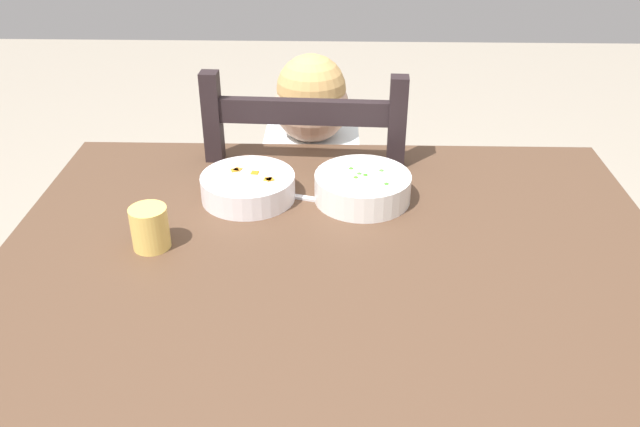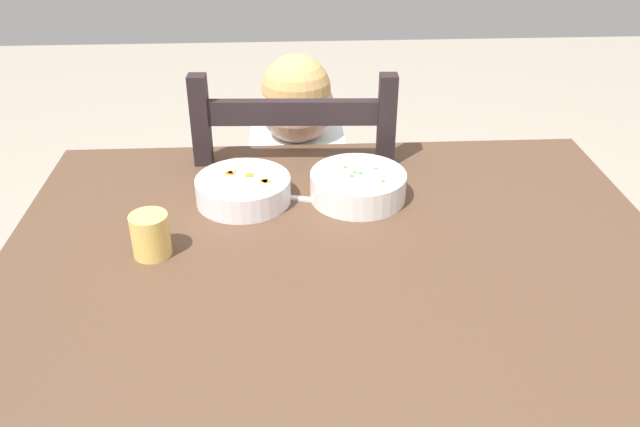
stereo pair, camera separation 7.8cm
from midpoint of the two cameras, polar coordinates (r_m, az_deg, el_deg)
dining_table at (r=1.17m, az=-0.35°, el=-8.72°), size 1.13×0.90×0.77m
dining_chair at (r=1.69m, az=-3.18°, el=-3.25°), size 0.44×0.44×0.96m
child_figure at (r=1.60m, az=-3.26°, el=1.81°), size 0.32×0.31×0.96m
bowl_of_peas at (r=1.26m, az=1.50°, el=2.42°), size 0.18×0.18×0.05m
bowl_of_carrots at (r=1.27m, az=-8.32°, el=2.06°), size 0.18×0.18×0.05m
spoon at (r=1.28m, az=-5.27°, el=1.52°), size 0.14×0.06×0.01m
drinking_cup at (r=1.13m, az=-16.19°, el=-1.82°), size 0.06×0.06×0.07m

